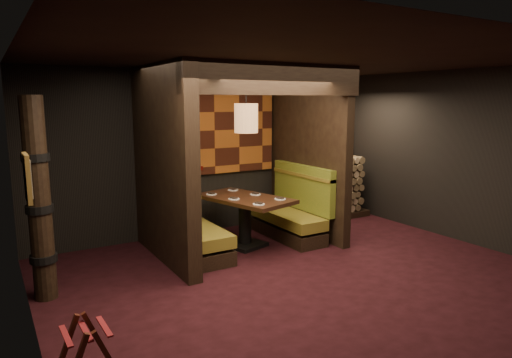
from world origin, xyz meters
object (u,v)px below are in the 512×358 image
Objects in this scene: pendant_lamp at (246,118)px; luggage_rack at (87,354)px; booth_bench_left at (190,230)px; firewood_stack at (327,188)px; booth_bench_right at (292,214)px; totem_column at (39,201)px; dining_table at (245,211)px.

pendant_lamp is 4.26m from luggage_rack.
booth_bench_left is at bearing 52.82° from luggage_rack.
firewood_stack reaches higher than booth_bench_left.
firewood_stack is (1.35, 0.70, 0.21)m from booth_bench_right.
totem_column is (-2.09, -0.55, 0.79)m from booth_bench_left.
totem_column reaches higher than luggage_rack.
pendant_lamp reaches higher than booth_bench_right.
dining_table is 3.92m from luggage_rack.
firewood_stack reaches higher than dining_table.
booth_bench_right is 0.67× the size of totem_column.
booth_bench_left is 3.33m from firewood_stack.
pendant_lamp reaches higher than booth_bench_left.
booth_bench_right is 1.59× the size of pendant_lamp.
booth_bench_left is 1.89m from booth_bench_right.
booth_bench_left is 3.32m from luggage_rack.
dining_table is at bearing 90.00° from pendant_lamp.
firewood_stack is at bearing 18.13° from dining_table.
booth_bench_right reaches higher than dining_table.
totem_column is at bearing -165.25° from booth_bench_left.
pendant_lamp is (-0.00, -0.05, 1.49)m from dining_table.
luggage_rack is 2.27m from totem_column.
dining_table is at bearing 41.39° from luggage_rack.
booth_bench_left is 0.93× the size of dining_table.
pendant_lamp is 3.17m from totem_column.
dining_table is 0.99× the size of firewood_stack.
dining_table is 1.49m from pendant_lamp.
pendant_lamp is 1.60× the size of luggage_rack.
firewood_stack is (2.32, 0.76, 0.03)m from dining_table.
booth_bench_left is at bearing 14.75° from totem_column.
booth_bench_right is at bearing 34.16° from luggage_rack.
totem_column reaches higher than booth_bench_left.
booth_bench_right is 4.10m from totem_column.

